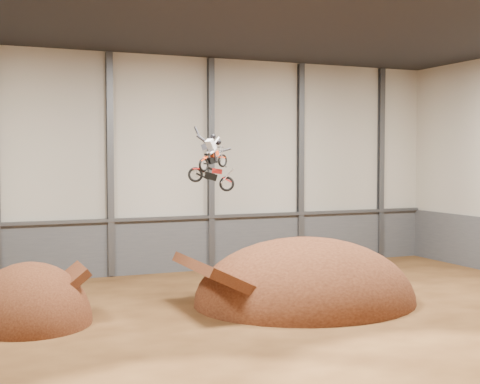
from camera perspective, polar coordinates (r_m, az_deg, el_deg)
name	(u,v)px	position (r m, az deg, el deg)	size (l,w,h in m)	color
floor	(257,327)	(30.04, 1.42, -11.43)	(40.00, 40.00, 0.00)	#462812
back_wall	(161,165)	(43.21, -6.74, 2.34)	(40.00, 0.10, 14.00)	beige
ceiling	(257,5)	(29.81, 1.46, 15.63)	(40.00, 40.00, 0.00)	black
lower_band_back	(162,246)	(43.49, -6.67, -4.59)	(39.80, 0.18, 3.50)	#4E5055
steel_rail	(163,218)	(43.15, -6.62, -2.25)	(39.80, 0.35, 0.20)	#47494F
steel_column_2	(110,165)	(42.22, -11.02, 2.29)	(0.40, 0.36, 13.90)	#47494F
steel_column_3	(211,164)	(44.06, -2.50, 2.37)	(0.40, 0.36, 13.90)	#47494F
steel_column_4	(301,164)	(46.79, 5.19, 2.40)	(0.40, 0.36, 13.90)	#47494F
steel_column_5	(381,164)	(50.26, 11.92, 2.38)	(0.40, 0.36, 13.90)	#47494F
takeoff_ramp	(30,323)	(32.10, -17.48, -10.62)	(5.50, 6.35, 5.50)	#3D1B0F
landing_ramp	(305,302)	(35.02, 5.58, -9.35)	(11.63, 10.29, 6.71)	#3D1B0F
fmx_rider_a	(214,150)	(32.78, -2.25, 3.59)	(2.08, 0.79, 1.88)	red
fmx_rider_b	(209,159)	(33.50, -2.66, 2.80)	(3.16, 0.90, 2.71)	red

